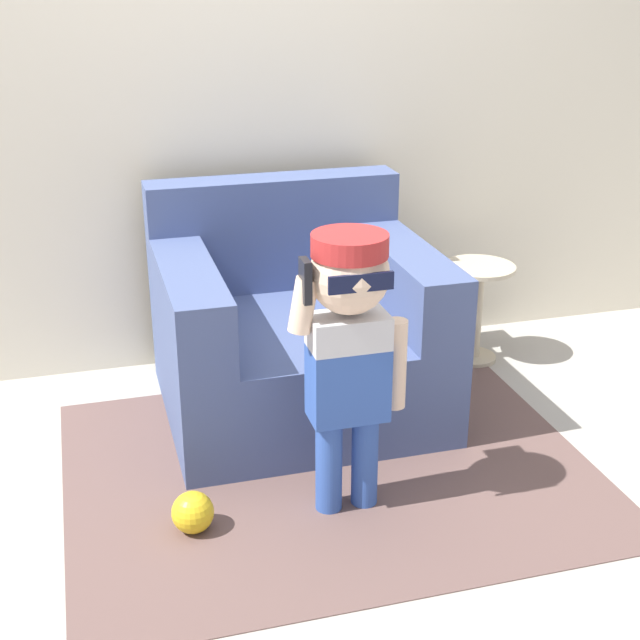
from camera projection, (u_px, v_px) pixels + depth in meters
ground_plane at (280, 439)px, 3.35m from camera, size 10.00×10.00×0.00m
wall_back at (227, 59)px, 3.60m from camera, size 10.00×0.05×2.60m
armchair at (295, 333)px, 3.51m from camera, size 1.04×0.97×0.85m
person_child at (349, 332)px, 2.71m from camera, size 0.38×0.29×0.93m
side_table at (476, 303)px, 3.91m from camera, size 0.32×0.32×0.45m
rug at (329, 467)px, 3.16m from camera, size 1.83×1.47×0.01m
toy_ball at (193, 512)px, 2.79m from camera, size 0.13×0.13×0.13m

